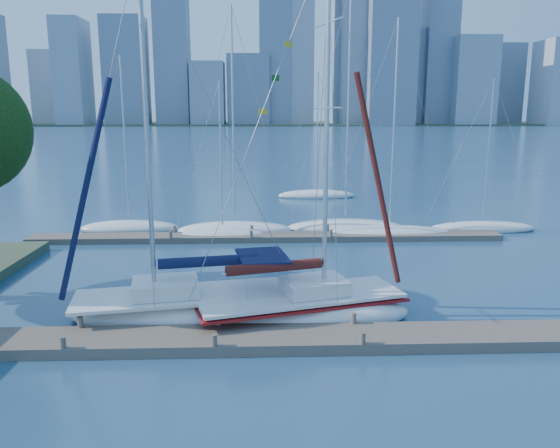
{
  "coord_description": "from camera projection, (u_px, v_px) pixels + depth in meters",
  "views": [
    {
      "loc": [
        1.57,
        -18.02,
        8.14
      ],
      "look_at": [
        2.39,
        4.0,
        3.54
      ],
      "focal_mm": 35.0,
      "sensor_mm": 36.0,
      "label": 1
    }
  ],
  "objects": [
    {
      "name": "bg_boat_1",
      "position": [
        223.0,
        235.0,
        35.33
      ],
      "size": [
        5.94,
        2.69,
        10.22
      ],
      "rotation": [
        0.0,
        0.0,
        0.13
      ],
      "color": "silver",
      "rests_on": "ground"
    },
    {
      "name": "skyline",
      "position": [
        299.0,
        58.0,
        296.73
      ],
      "size": [
        502.82,
        51.31,
        117.61
      ],
      "color": "gray",
      "rests_on": "ground"
    },
    {
      "name": "ground",
      "position": [
        217.0,
        346.0,
        19.23
      ],
      "size": [
        700.0,
        700.0,
        0.0
      ],
      "primitive_type": "plane",
      "color": "navy",
      "rests_on": "ground"
    },
    {
      "name": "sailboat_navy",
      "position": [
        182.0,
        293.0,
        21.49
      ],
      "size": [
        9.33,
        4.44,
        14.34
      ],
      "rotation": [
        0.0,
        0.0,
        0.17
      ],
      "color": "silver",
      "rests_on": "ground"
    },
    {
      "name": "bg_boat_4",
      "position": [
        390.0,
        233.0,
        35.82
      ],
      "size": [
        8.43,
        2.93,
        14.01
      ],
      "rotation": [
        0.0,
        0.0,
        -0.09
      ],
      "color": "silver",
      "rests_on": "ground"
    },
    {
      "name": "bg_boat_3",
      "position": [
        345.0,
        226.0,
        37.48
      ],
      "size": [
        8.39,
        4.61,
        16.38
      ],
      "rotation": [
        0.0,
        0.0,
        0.29
      ],
      "color": "silver",
      "rests_on": "ground"
    },
    {
      "name": "sailboat_maroon",
      "position": [
        300.0,
        292.0,
        21.47
      ],
      "size": [
        9.16,
        5.11,
        14.74
      ],
      "rotation": [
        0.0,
        0.0,
        0.27
      ],
      "color": "silver",
      "rests_on": "ground"
    },
    {
      "name": "far_shore",
      "position": [
        257.0,
        124.0,
        332.25
      ],
      "size": [
        800.0,
        100.0,
        1.5
      ],
      "primitive_type": "cube",
      "color": "#38472D",
      "rests_on": "ground"
    },
    {
      "name": "bg_boat_5",
      "position": [
        482.0,
        228.0,
        37.51
      ],
      "size": [
        7.55,
        4.69,
        10.46
      ],
      "rotation": [
        0.0,
        0.0,
        -0.4
      ],
      "color": "silver",
      "rests_on": "ground"
    },
    {
      "name": "bg_boat_7",
      "position": [
        316.0,
        195.0,
        51.88
      ],
      "size": [
        7.3,
        2.37,
        11.91
      ],
      "rotation": [
        0.0,
        0.0,
        -0.02
      ],
      "color": "silver",
      "rests_on": "ground"
    },
    {
      "name": "bg_boat_0",
      "position": [
        130.0,
        227.0,
        37.42
      ],
      "size": [
        7.04,
        3.87,
        11.99
      ],
      "rotation": [
        0.0,
        0.0,
        -0.26
      ],
      "color": "silver",
      "rests_on": "ground"
    },
    {
      "name": "far_dock",
      "position": [
        267.0,
        237.0,
        34.92
      ],
      "size": [
        30.0,
        1.8,
        0.36
      ],
      "primitive_type": "cube",
      "color": "brown",
      "rests_on": "ground"
    },
    {
      "name": "near_dock",
      "position": [
        217.0,
        340.0,
        19.19
      ],
      "size": [
        26.0,
        2.0,
        0.4
      ],
      "primitive_type": "cube",
      "color": "brown",
      "rests_on": "ground"
    },
    {
      "name": "bg_boat_2",
      "position": [
        235.0,
        229.0,
        36.64
      ],
      "size": [
        8.09,
        4.74,
        14.95
      ],
      "rotation": [
        0.0,
        0.0,
        -0.32
      ],
      "color": "silver",
      "rests_on": "ground"
    }
  ]
}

